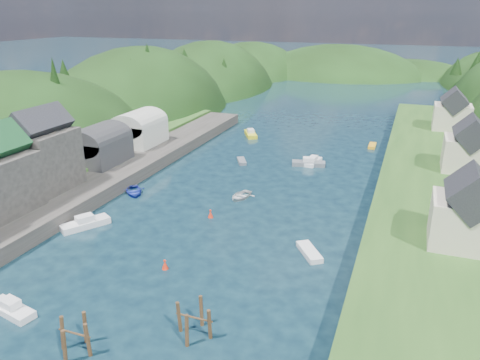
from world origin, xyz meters
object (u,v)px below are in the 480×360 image
at_px(piling_cluster_far, 194,323).
at_px(channel_buoy_near, 165,265).
at_px(piling_cluster_near, 75,339).
at_px(channel_buoy_far, 210,214).

relative_size(piling_cluster_far, channel_buoy_near, 3.13).
height_order(piling_cluster_near, channel_buoy_near, piling_cluster_near).
xyz_separation_m(piling_cluster_near, piling_cluster_far, (7.83, 5.11, -0.06)).
relative_size(piling_cluster_near, channel_buoy_far, 3.23).
relative_size(channel_buoy_near, channel_buoy_far, 1.00).
xyz_separation_m(piling_cluster_near, channel_buoy_far, (-0.36, 26.83, -0.73)).
height_order(piling_cluster_far, channel_buoy_far, piling_cluster_far).
bearing_deg(piling_cluster_near, channel_buoy_near, 88.39).
xyz_separation_m(channel_buoy_near, channel_buoy_far, (-0.74, 13.33, 0.00)).
height_order(piling_cluster_near, channel_buoy_far, piling_cluster_near).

